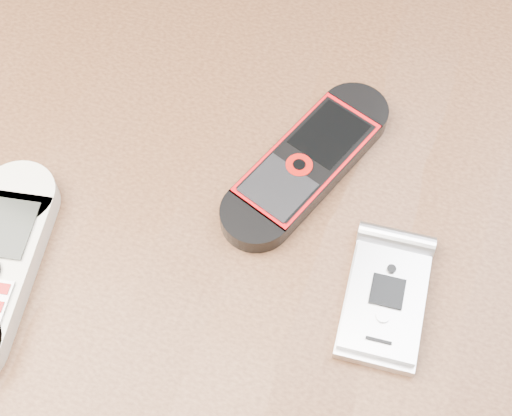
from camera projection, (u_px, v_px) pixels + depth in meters
The scene contains 3 objects.
table at pixel (250, 275), 0.60m from camera, with size 1.20×0.80×0.75m.
nokia_black_red at pixel (307, 162), 0.52m from camera, with size 0.05×0.17×0.02m, color black.
motorola_razr at pixel (385, 299), 0.47m from camera, with size 0.05×0.10×0.02m, color silver.
Camera 1 is at (0.09, -0.24, 1.19)m, focal length 50.00 mm.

